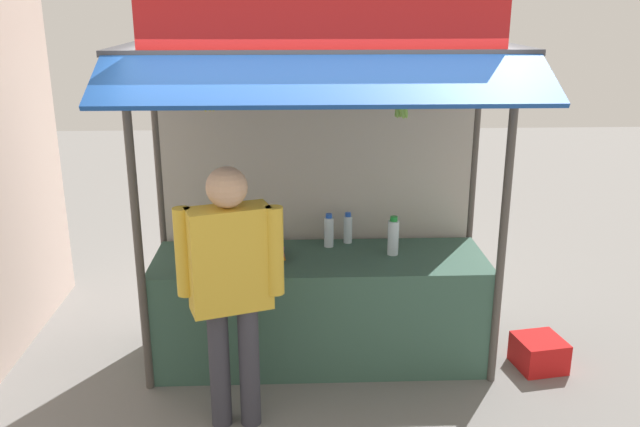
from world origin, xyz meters
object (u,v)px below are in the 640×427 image
Objects in this scene: water_bottle_back_left at (348,229)px; banana_bunch_inner_right at (464,96)px; vendor_person at (231,276)px; water_bottle_far_right at (329,231)px; magazine_stack_far_left at (272,252)px; water_bottle_front_right at (393,237)px; magazine_stack_mid_left at (212,273)px; banana_bunch_inner_left at (209,99)px; plastic_crate at (539,353)px; banana_bunch_rightmost at (402,105)px.

water_bottle_back_left is 1.57m from banana_bunch_inner_right.
water_bottle_far_right is at bearing -139.96° from vendor_person.
vendor_person is (-0.23, -0.86, 0.17)m from magazine_stack_far_left.
water_bottle_far_right is at bearing 157.87° from water_bottle_front_right.
banana_bunch_inner_left is (0.06, -0.18, 1.26)m from magazine_stack_mid_left.
magazine_stack_mid_left is at bearing -147.87° from water_bottle_back_left.
water_bottle_far_right is 0.51m from magazine_stack_far_left.
magazine_stack_far_left is 1.84m from banana_bunch_inner_right.
banana_bunch_inner_right reaches higher than water_bottle_far_right.
banana_bunch_inner_left reaches higher than magazine_stack_far_left.
banana_bunch_inner_right is at bearing -50.83° from water_bottle_back_left.
magazine_stack_far_left is 2.21m from plastic_crate.
banana_bunch_inner_right is at bearing -5.91° from magazine_stack_mid_left.
banana_bunch_inner_right reaches higher than water_bottle_front_right.
water_bottle_back_left is 0.73× the size of plastic_crate.
vendor_person is (-0.68, -1.10, 0.09)m from water_bottle_far_right.
banana_bunch_rightmost reaches higher than magazine_stack_mid_left.
banana_bunch_inner_left is 3.15m from plastic_crate.
banana_bunch_inner_left is at bearing -179.89° from banana_bunch_inner_right.
plastic_crate is at bearing 177.17° from vendor_person.
banana_bunch_inner_right reaches higher than magazine_stack_mid_left.
banana_bunch_inner_right reaches higher than vendor_person.
vendor_person reaches higher than plastic_crate.
vendor_person is (-1.16, -0.91, 0.07)m from water_bottle_front_right.
water_bottle_far_right is at bearing 163.89° from plastic_crate.
water_bottle_front_right is 1.80m from banana_bunch_inner_left.
banana_bunch_rightmost is at bearing -96.25° from water_bottle_front_right.
banana_bunch_inner_left is 1.13m from vendor_person.
vendor_person is (0.19, -0.54, 0.20)m from magazine_stack_mid_left.
water_bottle_back_left reaches higher than magazine_stack_far_left.
banana_bunch_rightmost reaches higher than magazine_stack_far_left.
banana_bunch_rightmost is 0.17× the size of vendor_person.
vendor_person is 5.15× the size of plastic_crate.
magazine_stack_far_left is at bearing 54.22° from banana_bunch_inner_left.
magazine_stack_mid_left is (-1.02, -0.64, -0.10)m from water_bottle_back_left.
water_bottle_far_right reaches higher than plastic_crate.
water_bottle_back_left is at bearing 159.34° from plastic_crate.
water_bottle_far_right is 1.07× the size of banana_bunch_inner_left.
vendor_person is at bearing -71.02° from banana_bunch_inner_left.
vendor_person reaches higher than water_bottle_front_right.
banana_bunch_inner_left reaches higher than plastic_crate.
banana_bunch_inner_left is at bearing -89.44° from vendor_person.
magazine_stack_mid_left is at bearing -164.96° from water_bottle_front_right.
vendor_person is at bearing -166.18° from banana_bunch_inner_right.
water_bottle_front_right is at bearing -22.13° from water_bottle_far_right.
magazine_stack_far_left is 0.85× the size of banana_bunch_rightmost.
banana_bunch_rightmost is 1.23m from banana_bunch_inner_left.
banana_bunch_rightmost reaches higher than water_bottle_far_right.
water_bottle_front_right is at bearing -160.46° from vendor_person.
magazine_stack_mid_left is 2.12m from banana_bunch_inner_right.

